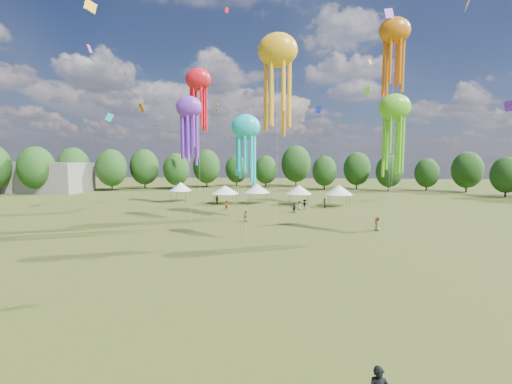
# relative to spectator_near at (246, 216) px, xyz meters

# --- Properties ---
(ground) EXTENTS (300.00, 300.00, 0.00)m
(ground) POSITION_rel_spectator_near_xyz_m (2.57, -33.13, -0.79)
(ground) COLOR #384416
(ground) RESTS_ON ground
(spectator_near) EXTENTS (0.93, 0.83, 1.59)m
(spectator_near) POSITION_rel_spectator_near_xyz_m (0.00, 0.00, 0.00)
(spectator_near) COLOR gray
(spectator_near) RESTS_ON ground
(spectators_far) EXTENTS (26.40, 23.67, 1.82)m
(spectators_far) POSITION_rel_spectator_near_xyz_m (6.59, 11.39, 0.06)
(spectators_far) COLOR gray
(spectators_far) RESTS_ON ground
(festival_tents) EXTENTS (37.20, 9.45, 4.07)m
(festival_tents) POSITION_rel_spectator_near_xyz_m (0.20, 20.32, 2.22)
(festival_tents) COLOR #47474C
(festival_tents) RESTS_ON ground
(show_kites) EXTENTS (37.78, 28.77, 31.78)m
(show_kites) POSITION_rel_spectator_near_xyz_m (6.14, 4.15, 19.68)
(show_kites) COLOR #8231DB
(show_kites) RESTS_ON ground
(small_kites) EXTENTS (75.26, 70.89, 43.95)m
(small_kites) POSITION_rel_spectator_near_xyz_m (3.33, 9.15, 29.62)
(small_kites) COLOR #8231DB
(small_kites) RESTS_ON ground
(treeline) EXTENTS (201.57, 95.24, 13.43)m
(treeline) POSITION_rel_spectator_near_xyz_m (-1.30, 29.38, 5.75)
(treeline) COLOR #38281C
(treeline) RESTS_ON ground
(hangar) EXTENTS (40.00, 12.00, 8.00)m
(hangar) POSITION_rel_spectator_near_xyz_m (-69.43, 38.87, 3.21)
(hangar) COLOR gray
(hangar) RESTS_ON ground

